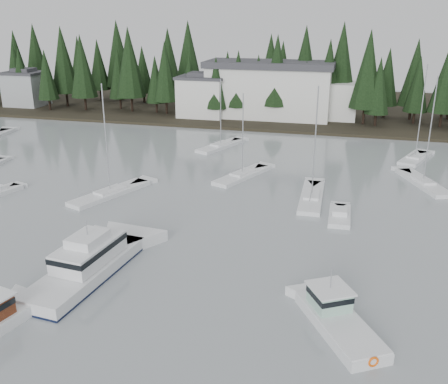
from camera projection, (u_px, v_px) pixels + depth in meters
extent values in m
cube|color=black|center=(301.00, 107.00, 113.41)|extent=(240.00, 54.00, 1.00)
cube|color=silver|center=(202.00, 98.00, 99.89)|extent=(9.00, 7.00, 7.50)
cube|color=#38383D|center=(202.00, 77.00, 98.54)|extent=(9.54, 7.42, 0.50)
cube|color=#38383D|center=(202.00, 74.00, 98.33)|extent=(4.95, 3.85, 0.80)
cube|color=#999EA0|center=(26.00, 90.00, 111.83)|extent=(8.00, 7.00, 7.00)
cube|color=#38383D|center=(24.00, 73.00, 110.56)|extent=(8.48, 7.42, 0.50)
cube|color=#38383D|center=(23.00, 70.00, 110.36)|extent=(4.40, 3.85, 0.80)
cube|color=silver|center=(269.00, 92.00, 99.09)|extent=(24.00, 10.00, 10.00)
cube|color=#38383D|center=(270.00, 64.00, 97.30)|extent=(25.00, 11.00, 1.20)
cube|color=silver|center=(331.00, 100.00, 98.55)|extent=(10.00, 8.00, 7.00)
cube|color=white|center=(87.00, 275.00, 40.54)|extent=(5.03, 12.77, 1.81)
cube|color=black|center=(87.00, 276.00, 40.59)|extent=(5.08, 12.84, 0.25)
cube|color=white|center=(89.00, 252.00, 40.50)|extent=(3.77, 6.75, 1.64)
cube|color=black|center=(89.00, 247.00, 40.36)|extent=(3.85, 6.82, 0.45)
cube|color=white|center=(88.00, 239.00, 40.09)|extent=(2.61, 3.45, 0.74)
cylinder|color=#A5A8AD|center=(87.00, 228.00, 39.79)|extent=(0.10, 0.10, 1.25)
cube|color=white|center=(339.00, 329.00, 33.66)|extent=(6.69, 8.54, 1.34)
cube|color=white|center=(340.00, 320.00, 33.42)|extent=(6.55, 8.37, 0.12)
cube|color=#99C8B2|center=(329.00, 298.00, 34.66)|extent=(3.29, 3.33, 1.44)
cube|color=white|center=(330.00, 288.00, 34.40)|extent=(3.71, 3.76, 0.12)
cube|color=black|center=(330.00, 294.00, 34.57)|extent=(3.36, 3.39, 0.41)
cylinder|color=#A5A8AD|center=(331.00, 277.00, 34.11)|extent=(0.08, 0.08, 1.65)
torus|color=#F2590C|center=(373.00, 362.00, 29.78)|extent=(0.69, 0.49, 0.72)
cube|color=white|center=(423.00, 185.00, 62.40)|extent=(6.16, 10.65, 1.05)
cube|color=white|center=(423.00, 180.00, 62.18)|extent=(2.90, 3.94, 0.30)
cylinder|color=#A5A8AD|center=(430.00, 130.00, 60.05)|extent=(0.14, 0.14, 12.85)
cube|color=white|center=(221.00, 147.00, 79.67)|extent=(5.98, 10.35, 1.05)
cube|color=white|center=(221.00, 144.00, 79.45)|extent=(2.84, 3.84, 0.30)
cylinder|color=#A5A8AD|center=(221.00, 112.00, 77.76)|extent=(0.14, 0.14, 10.24)
cube|color=white|center=(415.00, 160.00, 72.73)|extent=(5.49, 8.68, 1.05)
cube|color=white|center=(415.00, 156.00, 72.51)|extent=(2.73, 3.30, 0.30)
cylinder|color=#A5A8AD|center=(421.00, 112.00, 70.33)|extent=(0.14, 0.14, 13.15)
cube|color=white|center=(311.00, 199.00, 57.52)|extent=(2.71, 10.78, 1.05)
cube|color=white|center=(312.00, 194.00, 57.30)|extent=(1.80, 3.69, 0.30)
cylinder|color=#A5A8AD|center=(315.00, 142.00, 55.24)|extent=(0.14, 0.14, 12.41)
cube|color=white|center=(242.00, 177.00, 65.19)|extent=(6.11, 10.25, 1.05)
cube|color=white|center=(242.00, 173.00, 64.98)|extent=(2.88, 3.82, 0.30)
cylinder|color=#A5A8AD|center=(243.00, 134.00, 63.26)|extent=(0.14, 0.14, 10.40)
cube|color=white|center=(110.00, 195.00, 58.76)|extent=(6.29, 11.07, 1.05)
cube|color=white|center=(110.00, 190.00, 58.55)|extent=(2.97, 4.09, 0.30)
cylinder|color=#A5A8AD|center=(106.00, 139.00, 56.48)|extent=(0.14, 0.14, 12.47)
cube|color=white|center=(339.00, 217.00, 52.17)|extent=(2.31, 6.01, 0.90)
cube|color=white|center=(340.00, 211.00, 51.93)|extent=(1.53, 1.94, 0.55)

